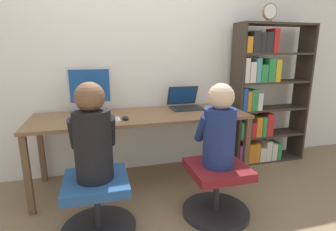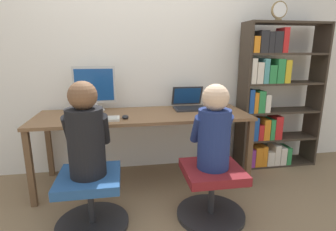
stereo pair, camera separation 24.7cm
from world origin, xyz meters
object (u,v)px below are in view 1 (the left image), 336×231
at_px(person_at_laptop, 219,129).
at_px(desk_clock, 270,12).
at_px(desktop_monitor, 90,89).
at_px(keyboard, 94,121).
at_px(person_at_monitor, 93,136).
at_px(laptop, 185,104).
at_px(office_chair_left, 97,203).
at_px(bookshelf, 261,101).
at_px(office_chair_right, 217,188).

xyz_separation_m(person_at_laptop, desk_clock, (0.93, 0.80, 0.99)).
bearing_deg(desktop_monitor, desk_clock, -3.60).
bearing_deg(keyboard, person_at_monitor, -91.37).
bearing_deg(desktop_monitor, keyboard, -86.41).
xyz_separation_m(laptop, office_chair_left, (-0.97, -0.84, -0.54)).
relative_size(person_at_monitor, person_at_laptop, 1.06).
height_order(keyboard, bookshelf, bookshelf).
distance_m(person_at_monitor, person_at_laptop, 0.95).
relative_size(desktop_monitor, person_at_monitor, 0.66).
distance_m(laptop, desk_clock, 1.33).
bearing_deg(office_chair_left, bookshelf, 23.55).
xyz_separation_m(person_at_monitor, bookshelf, (1.92, 0.83, 0.01)).
bearing_deg(office_chair_right, office_chair_left, 178.22).
distance_m(office_chair_right, desk_clock, 1.95).
distance_m(office_chair_left, office_chair_right, 0.95).
distance_m(desktop_monitor, keyboard, 0.47).
bearing_deg(desk_clock, desktop_monitor, 176.40).
height_order(laptop, person_at_laptop, person_at_laptop).
bearing_deg(laptop, keyboard, -159.95).
relative_size(desktop_monitor, office_chair_left, 0.82).
xyz_separation_m(person_at_monitor, person_at_laptop, (0.95, -0.03, -0.01)).
xyz_separation_m(desktop_monitor, desk_clock, (1.90, -0.12, 0.78)).
xyz_separation_m(keyboard, office_chair_right, (0.94, -0.52, -0.51)).
height_order(office_chair_left, office_chair_right, same).
bearing_deg(office_chair_left, desktop_monitor, 90.89).
bearing_deg(office_chair_right, desk_clock, 40.74).
height_order(office_chair_right, person_at_laptop, person_at_laptop).
xyz_separation_m(office_chair_right, desk_clock, (0.93, 0.81, 1.51)).
relative_size(bookshelf, desk_clock, 8.52).
bearing_deg(person_at_laptop, office_chair_right, -90.00).
relative_size(keyboard, person_at_laptop, 0.67).
bearing_deg(bookshelf, person_at_laptop, -138.25).
distance_m(office_chair_left, person_at_laptop, 1.08).
bearing_deg(desk_clock, laptop, 176.00).
xyz_separation_m(laptop, keyboard, (-0.96, -0.35, -0.04)).
bearing_deg(desk_clock, office_chair_right, -139.26).
distance_m(keyboard, desk_clock, 2.15).
bearing_deg(person_at_laptop, laptop, 88.65).
height_order(office_chair_left, bookshelf, bookshelf).
bearing_deg(desktop_monitor, bookshelf, -1.76).
relative_size(laptop, office_chair_left, 0.60).
distance_m(desktop_monitor, person_at_laptop, 1.35).
height_order(laptop, person_at_monitor, person_at_monitor).
distance_m(office_chair_left, desk_clock, 2.54).
bearing_deg(person_at_laptop, desktop_monitor, 136.40).
relative_size(person_at_laptop, desk_clock, 3.44).
height_order(person_at_monitor, desk_clock, desk_clock).
relative_size(keyboard, desk_clock, 2.30).
distance_m(desktop_monitor, laptop, 1.01).
bearing_deg(bookshelf, office_chair_right, -138.11).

